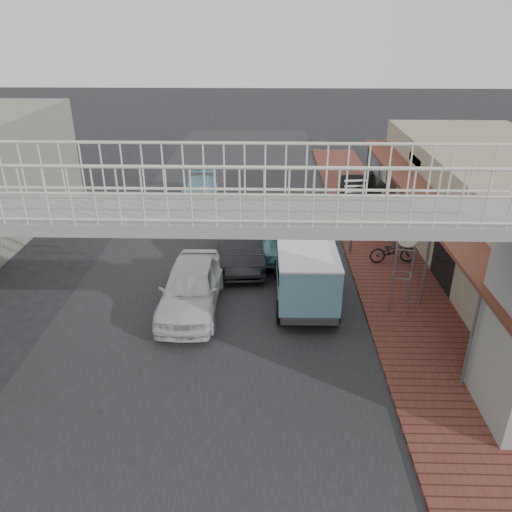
# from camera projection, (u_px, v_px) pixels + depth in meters

# --- Properties ---
(ground) EXTENTS (120.00, 120.00, 0.00)m
(ground) POSITION_uv_depth(u_px,v_px,m) (210.00, 320.00, 15.89)
(ground) COLOR black
(ground) RESTS_ON ground
(road_strip) EXTENTS (10.00, 60.00, 0.01)m
(road_strip) POSITION_uv_depth(u_px,v_px,m) (210.00, 320.00, 15.88)
(road_strip) COLOR black
(road_strip) RESTS_ON ground
(sidewalk) EXTENTS (3.00, 40.00, 0.10)m
(sidewalk) POSITION_uv_depth(u_px,v_px,m) (394.00, 277.00, 18.42)
(sidewalk) COLOR brown
(sidewalk) RESTS_ON ground
(footbridge) EXTENTS (16.40, 2.40, 6.34)m
(footbridge) POSITION_uv_depth(u_px,v_px,m) (184.00, 297.00, 10.91)
(footbridge) COLOR gray
(footbridge) RESTS_ON ground
(white_hatchback) EXTENTS (1.90, 4.64, 1.57)m
(white_hatchback) POSITION_uv_depth(u_px,v_px,m) (191.00, 287.00, 16.23)
(white_hatchback) COLOR silver
(white_hatchback) RESTS_ON ground
(dark_sedan) EXTENTS (2.04, 4.76, 1.53)m
(dark_sedan) POSITION_uv_depth(u_px,v_px,m) (241.00, 243.00, 19.47)
(dark_sedan) COLOR black
(dark_sedan) RESTS_ON ground
(angkot_curb) EXTENTS (2.55, 5.12, 1.39)m
(angkot_curb) POSITION_uv_depth(u_px,v_px,m) (284.00, 235.00, 20.38)
(angkot_curb) COLOR #67A6B3
(angkot_curb) RESTS_ON ground
(angkot_far) EXTENTS (1.99, 4.48, 1.28)m
(angkot_far) POSITION_uv_depth(u_px,v_px,m) (200.00, 193.00, 25.59)
(angkot_far) COLOR #6AA2B8
(angkot_far) RESTS_ON ground
(angkot_van) EXTENTS (2.01, 4.29, 2.09)m
(angkot_van) POSITION_uv_depth(u_px,v_px,m) (306.00, 266.00, 16.45)
(angkot_van) COLOR black
(angkot_van) RESTS_ON ground
(motorcycle_near) EXTENTS (1.88, 0.81, 0.96)m
(motorcycle_near) POSITION_uv_depth(u_px,v_px,m) (393.00, 251.00, 19.26)
(motorcycle_near) COLOR black
(motorcycle_near) RESTS_ON sidewalk
(motorcycle_far) EXTENTS (1.55, 0.86, 0.89)m
(motorcycle_far) POSITION_uv_depth(u_px,v_px,m) (359.00, 216.00, 22.78)
(motorcycle_far) COLOR black
(motorcycle_far) RESTS_ON sidewalk
(street_clock) EXTENTS (0.76, 0.67, 2.94)m
(street_clock) POSITION_uv_depth(u_px,v_px,m) (407.00, 240.00, 15.32)
(street_clock) COLOR #59595B
(street_clock) RESTS_ON sidewalk
(arrow_sign) EXTENTS (1.98, 1.27, 3.33)m
(arrow_sign) POSITION_uv_depth(u_px,v_px,m) (377.00, 187.00, 19.31)
(arrow_sign) COLOR #59595B
(arrow_sign) RESTS_ON sidewalk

